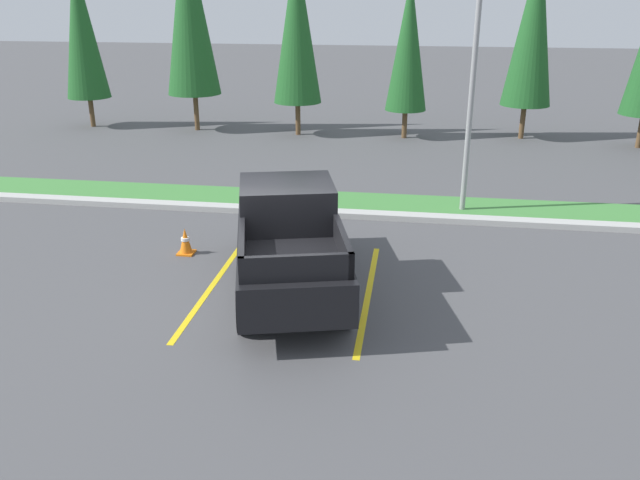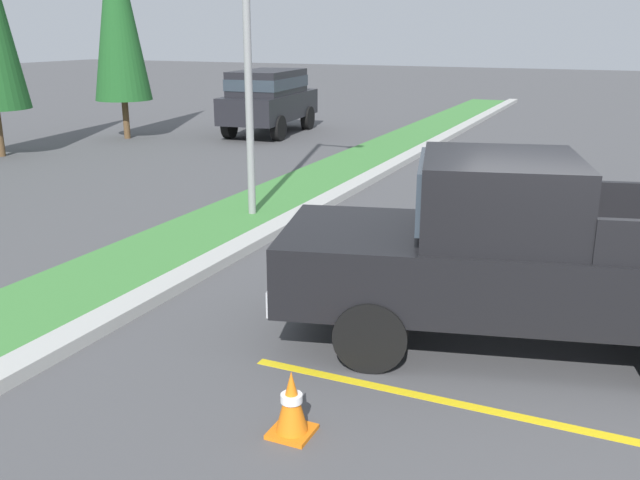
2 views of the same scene
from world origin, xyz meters
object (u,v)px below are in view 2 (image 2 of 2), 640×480
object	(u,v)px
pickup_truck_main	(519,255)
suv_distant	(269,97)
cypress_tree_far_right	(117,8)
traffic_cone	(292,404)

from	to	relation	value
pickup_truck_main	suv_distant	xyz separation A→B (m)	(13.27, 10.19, 0.20)
suv_distant	cypress_tree_far_right	size ratio (longest dim) A/B	0.70
cypress_tree_far_right	traffic_cone	bearing A→B (deg)	-136.41
pickup_truck_main	suv_distant	distance (m)	16.73
cypress_tree_far_right	suv_distant	bearing A→B (deg)	-53.27
pickup_truck_main	cypress_tree_far_right	bearing A→B (deg)	52.98
cypress_tree_far_right	traffic_cone	distance (m)	18.48
suv_distant	traffic_cone	world-z (taller)	suv_distant
traffic_cone	pickup_truck_main	bearing A→B (deg)	-28.65
traffic_cone	suv_distant	bearing A→B (deg)	28.86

